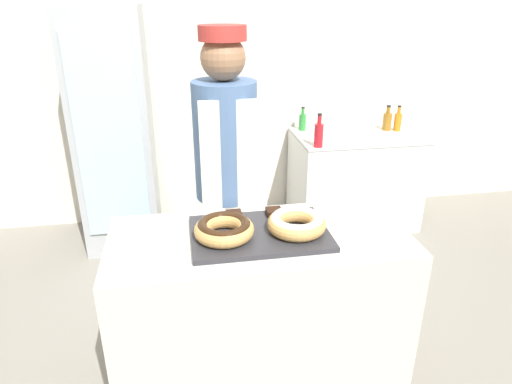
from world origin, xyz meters
The scene contains 15 objects.
ground_plane centered at (0.00, 0.00, 0.00)m, with size 14.00×14.00×0.00m, color gray.
wall_back centered at (0.00, 2.13, 1.35)m, with size 8.00×0.06×2.70m.
display_counter centered at (0.00, 0.00, 0.44)m, with size 1.41×0.63×0.89m.
serving_tray centered at (0.00, 0.00, 0.90)m, with size 0.64×0.43×0.02m.
donut_chocolate_glaze centered at (-0.17, -0.03, 0.96)m, with size 0.27×0.27×0.08m.
donut_light_glaze centered at (0.17, -0.03, 0.96)m, with size 0.27×0.27×0.08m.
brownie_back_left centered at (-0.10, 0.16, 0.93)m, with size 0.08×0.08×0.03m.
brownie_back_right centered at (0.10, 0.16, 0.93)m, with size 0.08×0.08×0.03m.
baker_person centered at (-0.09, 0.54, 0.96)m, with size 0.35×0.35×1.79m.
beverage_fridge centered at (-0.84, 1.73, 0.94)m, with size 0.56×0.63×1.87m.
chest_freezer centered at (1.16, 1.73, 0.41)m, with size 1.06×0.67×0.82m.
bottle_green centered at (0.73, 1.95, 0.90)m, with size 0.06×0.06×0.21m.
bottle_red centered at (0.73, 1.46, 0.92)m, with size 0.07×0.07×0.27m.
bottle_orange centered at (1.55, 1.80, 0.91)m, with size 0.06×0.06×0.22m.
bottle_amber centered at (1.47, 1.83, 0.91)m, with size 0.07×0.07×0.22m.
Camera 1 is at (-0.34, -1.85, 1.92)m, focal length 32.00 mm.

